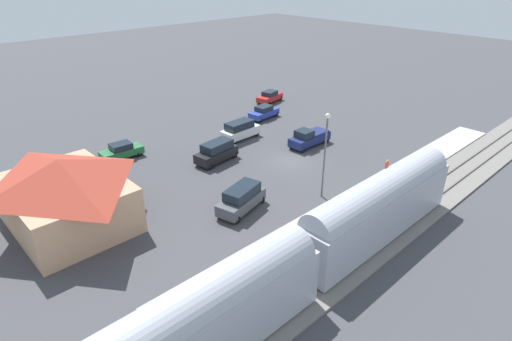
{
  "coord_description": "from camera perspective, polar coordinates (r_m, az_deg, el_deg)",
  "views": [
    {
      "loc": [
        -27.42,
        30.85,
        19.35
      ],
      "look_at": [
        -0.69,
        5.65,
        1.0
      ],
      "focal_mm": 29.59,
      "sensor_mm": 36.0,
      "label": 1
    }
  ],
  "objects": [
    {
      "name": "sedan_green",
      "position": [
        47.94,
        -17.73,
        2.55
      ],
      "size": [
        2.08,
        4.59,
        1.74
      ],
      "color": "#236638",
      "rests_on": "ground"
    },
    {
      "name": "railway_track",
      "position": [
        38.77,
        20.06,
        -5.04
      ],
      "size": [
        4.8,
        70.0,
        0.3
      ],
      "color": "slate",
      "rests_on": "ground"
    },
    {
      "name": "station_building",
      "position": [
        36.5,
        -24.49,
        -2.63
      ],
      "size": [
        11.22,
        8.82,
        5.83
      ],
      "color": "tan",
      "rests_on": "ground"
    },
    {
      "name": "pedestrian_waiting_far",
      "position": [
        36.17,
        12.27,
        -4.11
      ],
      "size": [
        0.36,
        0.36,
        1.71
      ],
      "color": "#333338",
      "rests_on": "platform"
    },
    {
      "name": "suv_charcoal",
      "position": [
        36.06,
        -1.98,
        -3.79
      ],
      "size": [
        3.1,
        5.23,
        2.22
      ],
      "color": "#47494F",
      "rests_on": "ground"
    },
    {
      "name": "passenger_train",
      "position": [
        22.85,
        -8.37,
        -20.04
      ],
      "size": [
        2.93,
        50.3,
        4.98
      ],
      "color": "#ADB2BC",
      "rests_on": "railway_track"
    },
    {
      "name": "ground_plane",
      "position": [
        45.59,
        4.58,
        1.33
      ],
      "size": [
        200.0,
        200.0,
        0.0
      ],
      "primitive_type": "plane",
      "color": "#424247"
    },
    {
      "name": "light_pole_near_platform",
      "position": [
        36.88,
        9.37,
        3.26
      ],
      "size": [
        0.44,
        0.44,
        7.97
      ],
      "color": "#515156",
      "rests_on": "ground"
    },
    {
      "name": "sedan_blue",
      "position": [
        57.83,
        1.07,
        7.91
      ],
      "size": [
        2.26,
        4.66,
        1.74
      ],
      "color": "#283D9E",
      "rests_on": "ground"
    },
    {
      "name": "sedan_red",
      "position": [
        64.77,
        1.87,
        9.96
      ],
      "size": [
        2.59,
        4.75,
        1.74
      ],
      "color": "red",
      "rests_on": "ground"
    },
    {
      "name": "suv_white",
      "position": [
        50.78,
        -2.17,
        5.52
      ],
      "size": [
        2.14,
        4.97,
        2.22
      ],
      "color": "white",
      "rests_on": "ground"
    },
    {
      "name": "pickup_navy",
      "position": [
        49.18,
        7.19,
        4.45
      ],
      "size": [
        1.96,
        5.4,
        2.14
      ],
      "color": "navy",
      "rests_on": "ground"
    },
    {
      "name": "pedestrian_on_platform",
      "position": [
        43.18,
        17.25,
        0.53
      ],
      "size": [
        0.36,
        0.36,
        1.71
      ],
      "color": "#333338",
      "rests_on": "platform"
    },
    {
      "name": "suv_black",
      "position": [
        45.02,
        -5.35,
        2.57
      ],
      "size": [
        2.56,
        5.11,
        2.22
      ],
      "color": "black",
      "rests_on": "ground"
    },
    {
      "name": "platform",
      "position": [
        40.3,
        15.12,
        -2.93
      ],
      "size": [
        3.2,
        46.0,
        0.3
      ],
      "color": "#B7B2A8",
      "rests_on": "ground"
    }
  ]
}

